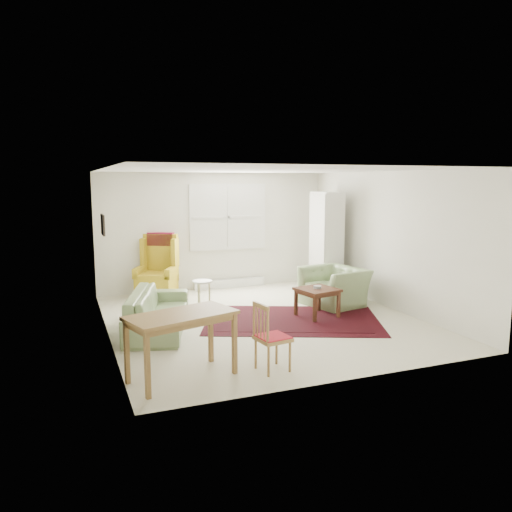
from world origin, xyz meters
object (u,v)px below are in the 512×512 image
object	(u,v)px
stool	(202,293)
sofa	(158,303)
coffee_table	(317,302)
wingback_chair	(156,266)
desk_chair	(273,336)
cabinet	(326,242)
armchair	(335,283)
desk	(182,346)

from	to	relation	value
stool	sofa	bearing A→B (deg)	-131.61
coffee_table	stool	world-z (taller)	coffee_table
stool	wingback_chair	bearing A→B (deg)	121.59
stool	desk_chair	world-z (taller)	desk_chair
sofa	cabinet	xyz separation A→B (m)	(3.83, 1.48, 0.63)
armchair	stool	distance (m)	2.49
wingback_chair	desk_chair	xyz separation A→B (m)	(0.61, -4.49, -0.21)
armchair	cabinet	distance (m)	1.37
desk	sofa	bearing A→B (deg)	87.22
wingback_chair	stool	size ratio (longest dim) A/B	2.59
armchair	cabinet	size ratio (longest dim) A/B	0.52
armchair	stool	world-z (taller)	armchair
sofa	desk	world-z (taller)	sofa
desk	desk_chair	world-z (taller)	desk_chair
coffee_table	desk	bearing A→B (deg)	-146.77
cabinet	stool	bearing A→B (deg)	-168.03
cabinet	coffee_table	bearing A→B (deg)	-117.67
coffee_table	stool	size ratio (longest dim) A/B	1.25
sofa	coffee_table	xyz separation A→B (m)	(2.68, -0.27, -0.17)
wingback_chair	desk	distance (m)	4.37
cabinet	desk	world-z (taller)	cabinet
cabinet	sofa	bearing A→B (deg)	-153.21
sofa	coffee_table	world-z (taller)	sofa
armchair	stool	xyz separation A→B (m)	(-2.34, 0.82, -0.18)
cabinet	desk_chair	xyz separation A→B (m)	(-2.83, -3.73, -0.62)
armchair	wingback_chair	distance (m)	3.55
wingback_chair	desk	world-z (taller)	wingback_chair
armchair	cabinet	xyz separation A→B (m)	(0.45, 1.13, 0.62)
armchair	sofa	bearing A→B (deg)	-96.75
wingback_chair	coffee_table	distance (m)	3.43
desk_chair	armchair	bearing A→B (deg)	-51.13
armchair	stool	size ratio (longest dim) A/B	2.21
coffee_table	desk_chair	distance (m)	2.60
coffee_table	desk_chair	bearing A→B (deg)	-130.42
wingback_chair	desk	bearing A→B (deg)	-67.95
coffee_table	desk	world-z (taller)	desk
sofa	wingback_chair	bearing A→B (deg)	7.42
cabinet	desk	size ratio (longest dim) A/B	1.67
cabinet	desk	distance (m)	5.36
coffee_table	cabinet	bearing A→B (deg)	56.67
sofa	desk	bearing A→B (deg)	-165.66
desk	cabinet	bearing A→B (deg)	42.26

